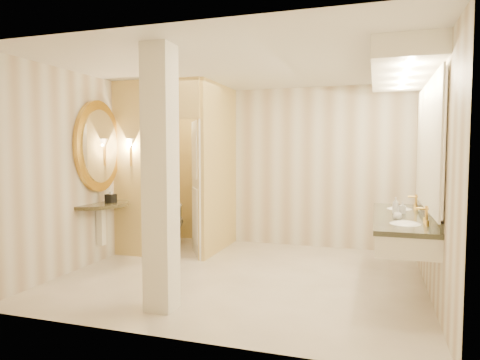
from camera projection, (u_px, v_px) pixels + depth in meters
The scene contains 16 objects.
floor at pixel (243, 275), 5.62m from camera, with size 4.50×4.50×0.00m, color #F1E3D0.
ceiling at pixel (243, 67), 5.44m from camera, with size 4.50×4.50×0.00m, color silver.
wall_back at pixel (277, 167), 7.43m from camera, with size 4.50×0.02×2.70m, color silver.
wall_front at pixel (173, 185), 3.63m from camera, with size 4.50×0.02×2.70m, color silver.
wall_left at pixel (95, 170), 6.21m from camera, with size 0.02×4.00×2.70m, color silver.
wall_right at pixel (432, 176), 4.85m from camera, with size 0.02×4.00×2.70m, color silver.
toilet_closet at pixel (193, 166), 6.79m from camera, with size 1.50×1.55×2.70m.
wall_sconce at pixel (130, 144), 6.49m from camera, with size 0.14×0.14×0.42m.
vanity at pixel (406, 152), 4.99m from camera, with size 0.75×2.41×2.09m.
console_shelf at pixel (98, 171), 6.23m from camera, with size 1.02×1.02×1.96m.
pillar at pixel (161, 179), 4.34m from camera, with size 0.29×0.29×2.70m, color white.
tissue_box at pixel (111, 198), 6.26m from camera, with size 0.13×0.13×0.13m, color black.
toilet at pixel (171, 223), 7.44m from camera, with size 0.43×0.75×0.77m, color white.
soap_bottle_a at pixel (402, 208), 5.19m from camera, with size 0.07×0.07×0.15m, color beige.
soap_bottle_b at pixel (398, 214), 4.73m from camera, with size 0.09×0.09×0.12m, color silver.
soap_bottle_c at pixel (395, 206), 5.15m from camera, with size 0.08×0.08×0.20m, color #C6B28C.
Camera 1 is at (1.64, -5.28, 1.64)m, focal length 32.00 mm.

